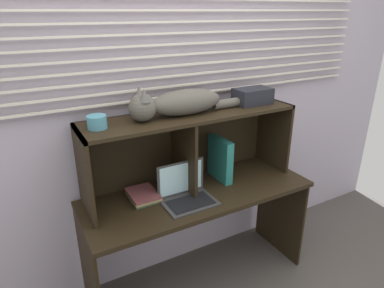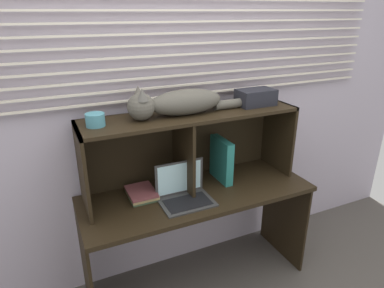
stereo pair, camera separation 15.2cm
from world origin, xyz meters
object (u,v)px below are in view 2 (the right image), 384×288
laptop (184,193)px  book_stack (142,193)px  storage_box (256,97)px  small_basket (95,120)px  cat (177,103)px  binder_upright (221,160)px

laptop → book_stack: bearing=148.0°
storage_box → small_basket: bearing=180.0°
cat → laptop: cat is taller
cat → book_stack: bearing=179.9°
cat → book_stack: cat is taller
laptop → book_stack: size_ratio=1.41×
small_basket → storage_box: bearing=0.0°
binder_upright → storage_box: storage_box is taller
cat → small_basket: (-0.49, 0.00, -0.04)m
cat → storage_box: (0.58, 0.00, -0.03)m
binder_upright → storage_box: (0.25, 0.00, 0.42)m
laptop → binder_upright: (0.35, 0.15, 0.10)m
cat → storage_box: 0.58m
binder_upright → book_stack: size_ratio=1.31×
cat → storage_box: bearing=0.0°
small_basket → laptop: bearing=-17.3°
laptop → binder_upright: 0.39m
cat → laptop: (-0.02, -0.15, -0.54)m
storage_box → cat: bearing=-180.0°
small_basket → storage_box: storage_box is taller
storage_box → book_stack: bearing=180.0°
laptop → binder_upright: size_ratio=1.08×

